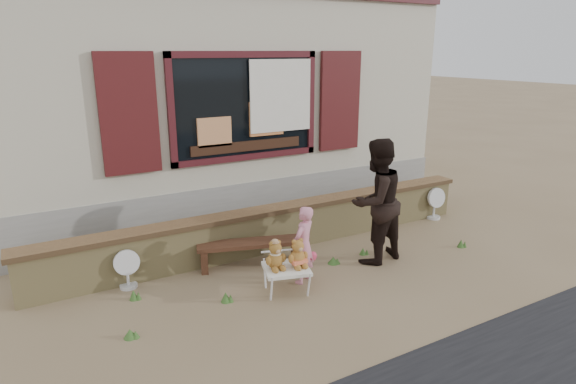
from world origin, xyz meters
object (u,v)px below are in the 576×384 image
teddy_bear_left (275,254)px  child (304,245)px  folding_chair (286,269)px  adult (376,201)px  bench (251,248)px  teddy_bear_right (297,252)px

teddy_bear_left → child: bearing=28.8°
folding_chair → adult: 1.67m
bench → child: child is taller
bench → teddy_bear_right: (0.21, -0.92, 0.25)m
bench → teddy_bear_right: size_ratio=4.06×
child → teddy_bear_left: bearing=-16.8°
bench → teddy_bear_left: size_ratio=4.05×
teddy_bear_right → bench: bearing=118.8°
bench → teddy_bear_left: (-0.06, -0.84, 0.25)m
adult → teddy_bear_left: bearing=-2.9°
teddy_bear_right → child: (0.20, 0.18, -0.01)m
adult → bench: bearing=-31.2°
folding_chair → teddy_bear_right: (0.13, -0.04, 0.22)m
folding_chair → teddy_bear_left: 0.26m
teddy_bear_left → adult: size_ratio=0.21×
adult → folding_chair: bearing=-1.0°
bench → child: bearing=-43.9°
teddy_bear_left → bench: bearing=101.9°
bench → folding_chair: (0.07, -0.88, 0.03)m
teddy_bear_right → child: child is taller
folding_chair → child: size_ratio=0.64×
bench → adult: adult is taller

